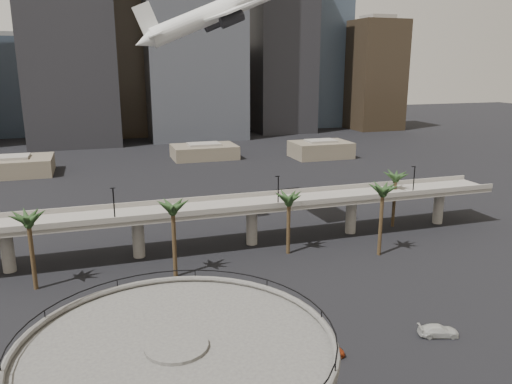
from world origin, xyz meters
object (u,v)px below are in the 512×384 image
object	(u,v)px
overpass	(196,214)
car_c	(438,331)
airborne_jet	(221,11)
car_a	(327,352)
car_b	(299,320)

from	to	relation	value
overpass	car_c	xyz separation A→B (m)	(23.93, -40.81, -6.58)
airborne_jet	car_c	bearing A→B (deg)	-76.82
overpass	car_a	xyz separation A→B (m)	(7.71, -40.89, -6.59)
airborne_jet	car_b	distance (m)	63.93
airborne_jet	car_b	bearing A→B (deg)	-94.01
car_a	car_b	world-z (taller)	car_b
car_b	overpass	bearing A→B (deg)	-6.66
overpass	car_b	bearing A→B (deg)	-77.03
car_a	car_c	distance (m)	16.22
car_a	car_c	world-z (taller)	car_c
car_a	car_b	bearing A→B (deg)	3.44
airborne_jet	car_b	size ratio (longest dim) A/B	7.31
overpass	car_a	world-z (taller)	overpass
airborne_jet	car_b	xyz separation A→B (m)	(-1.27, -46.02, -44.36)
overpass	car_c	bearing A→B (deg)	-59.61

